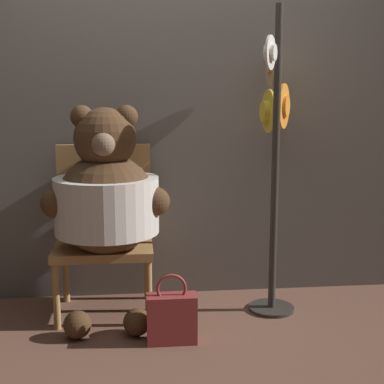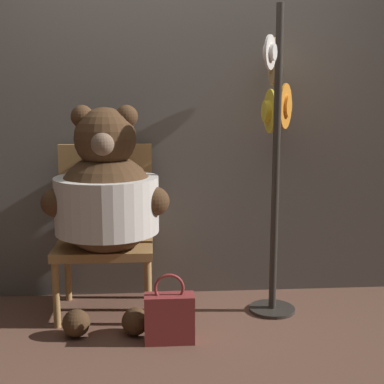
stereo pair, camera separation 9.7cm
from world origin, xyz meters
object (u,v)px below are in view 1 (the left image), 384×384
Objects in this scene: chair at (104,226)px; hat_display_rack at (274,143)px; teddy_bear at (106,198)px; handbag_on_ground at (171,317)px.

hat_display_rack is at bearing -4.72° from chair.
teddy_bear is at bearing -174.90° from hat_display_rack.
handbag_on_ground is (0.37, -0.53, -0.38)m from chair.
chair is at bearing 124.83° from handbag_on_ground.
chair reaches higher than handbag_on_ground.
handbag_on_ground is (0.34, -0.36, -0.58)m from teddy_bear.
hat_display_rack reaches higher than handbag_on_ground.
teddy_bear is (0.03, -0.17, 0.20)m from chair.
handbag_on_ground is (-0.65, -0.45, -0.88)m from hat_display_rack.
handbag_on_ground is at bearing -46.38° from teddy_bear.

